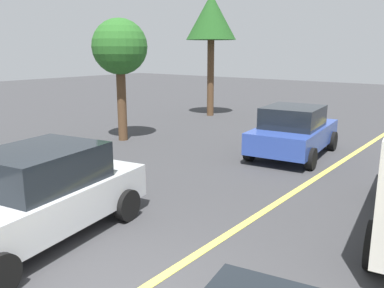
{
  "coord_description": "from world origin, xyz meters",
  "views": [
    {
      "loc": [
        -3.2,
        -3.71,
        3.33
      ],
      "look_at": [
        3.25,
        1.33,
        1.42
      ],
      "focal_mm": 37.78,
      "sensor_mm": 36.0,
      "label": 1
    }
  ],
  "objects_px": {
    "car_silver_approaching": "(36,195)",
    "tree_right_verge": "(211,19)",
    "tree_centre_verge": "(120,49)",
    "car_blue_behind_van": "(293,131)"
  },
  "relations": [
    {
      "from": "car_silver_approaching",
      "to": "tree_right_verge",
      "type": "xyz_separation_m",
      "value": [
        13.41,
        5.76,
        4.01
      ]
    },
    {
      "from": "car_silver_approaching",
      "to": "tree_right_verge",
      "type": "relative_size",
      "value": 0.75
    },
    {
      "from": "tree_centre_verge",
      "to": "tree_right_verge",
      "type": "distance_m",
      "value": 7.04
    },
    {
      "from": "car_blue_behind_van",
      "to": "tree_centre_verge",
      "type": "xyz_separation_m",
      "value": [
        -1.78,
        6.05,
        2.56
      ]
    },
    {
      "from": "tree_right_verge",
      "to": "car_silver_approaching",
      "type": "bearing_deg",
      "value": -156.74
    },
    {
      "from": "tree_centre_verge",
      "to": "tree_right_verge",
      "type": "height_order",
      "value": "tree_right_verge"
    },
    {
      "from": "car_blue_behind_van",
      "to": "car_silver_approaching",
      "type": "height_order",
      "value": "car_silver_approaching"
    },
    {
      "from": "car_blue_behind_van",
      "to": "car_silver_approaching",
      "type": "xyz_separation_m",
      "value": [
        -8.35,
        1.11,
        0.02
      ]
    },
    {
      "from": "car_blue_behind_van",
      "to": "car_silver_approaching",
      "type": "relative_size",
      "value": 0.91
    },
    {
      "from": "car_blue_behind_van",
      "to": "tree_centre_verge",
      "type": "bearing_deg",
      "value": 106.37
    }
  ]
}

